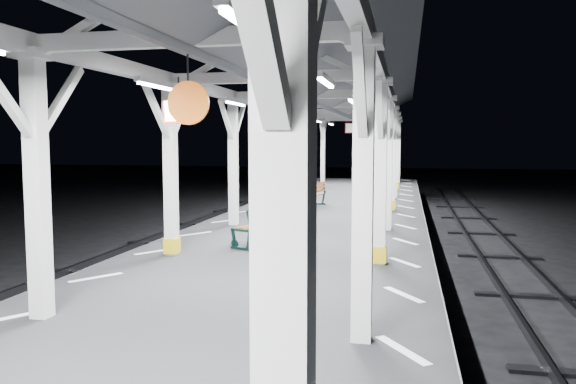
% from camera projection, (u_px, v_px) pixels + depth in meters
% --- Properties ---
extents(ground, '(120.00, 120.00, 0.00)m').
position_uv_depth(ground, '(241.00, 349.00, 8.69)').
color(ground, black).
rests_on(ground, ground).
extents(platform, '(6.00, 50.00, 1.00)m').
position_uv_depth(platform, '(241.00, 318.00, 8.65)').
color(platform, black).
rests_on(platform, ground).
extents(hazard_stripes_left, '(1.00, 48.00, 0.01)m').
position_uv_depth(hazard_stripes_left, '(96.00, 278.00, 9.11)').
color(hazard_stripes_left, silver).
rests_on(hazard_stripes_left, platform).
extents(hazard_stripes_right, '(1.00, 48.00, 0.01)m').
position_uv_depth(hazard_stripes_right, '(404.00, 295.00, 8.09)').
color(hazard_stripes_right, silver).
rests_on(hazard_stripes_right, platform).
extents(canopy, '(5.40, 49.00, 4.65)m').
position_uv_depth(canopy, '(239.00, 50.00, 8.26)').
color(canopy, silver).
rests_on(canopy, platform).
extents(bench_mid, '(1.11, 1.64, 0.84)m').
position_uv_depth(bench_mid, '(267.00, 224.00, 11.96)').
color(bench_mid, black).
rests_on(bench_mid, platform).
extents(bench_far, '(0.84, 1.59, 0.82)m').
position_uv_depth(bench_far, '(313.00, 194.00, 18.84)').
color(bench_far, black).
rests_on(bench_far, platform).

